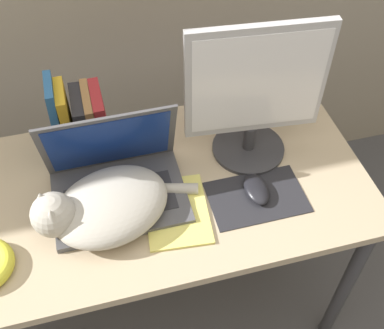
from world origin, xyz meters
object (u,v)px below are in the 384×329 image
Objects in this scene: cat at (102,207)px; computer_mouse at (256,189)px; notepad at (177,211)px; laptop at (117,181)px; external_monitor at (255,94)px; book_row at (80,122)px.

cat is 0.42m from computer_mouse.
notepad is (0.19, -0.03, -0.05)m from cat.
laptop is at bearing 58.54° from cat.
external_monitor reaches higher than cat.
cat is at bearing -121.46° from laptop.
external_monitor is 0.51m from book_row.
notepad is (0.21, -0.31, -0.10)m from book_row.
external_monitor is 0.26m from computer_mouse.
external_monitor is at bearing 8.98° from laptop.
external_monitor is at bearing 33.00° from notepad.
book_row is (-0.07, 0.20, 0.06)m from laptop.
cat is 0.20m from notepad.
book_row is at bearing 93.74° from cat.
laptop reaches higher than book_row.
cat is (-0.05, -0.08, 0.00)m from laptop.
cat is at bearing 172.07° from notepad.
book_row reaches higher than computer_mouse.
book_row is (-0.44, 0.30, 0.09)m from computer_mouse.
cat is 1.80× the size of notepad.
external_monitor is (0.46, 0.15, 0.16)m from cat.
laptop is 0.22m from book_row.
book_row is at bearing 164.01° from external_monitor.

